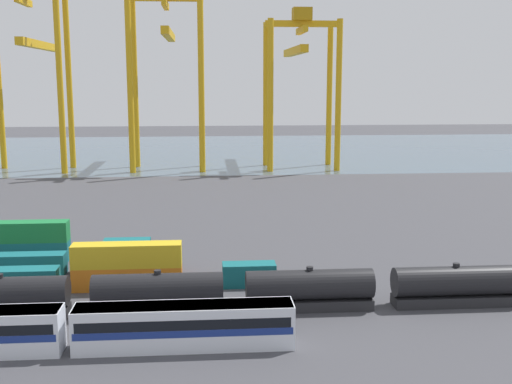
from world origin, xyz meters
TOP-DOWN VIEW (x-y plane):
  - ground_plane at (0.00, 40.00)m, footprint 420.00×420.00m
  - harbour_water at (0.00, 135.16)m, footprint 400.00×110.00m
  - passenger_train at (-0.35, -20.51)m, footprint 39.08×3.14m
  - freight_tank_row at (22.05, -12.05)m, footprint 74.07×3.04m
  - shipping_container_3 at (-10.85, -3.99)m, footprint 12.10×2.44m
  - shipping_container_4 at (2.79, -3.99)m, footprint 12.10×2.44m
  - shipping_container_5 at (2.79, -3.99)m, footprint 12.10×2.44m
  - shipping_container_6 at (16.44, -3.99)m, footprint 6.04×2.44m
  - shipping_container_10 at (-11.38, 2.12)m, footprint 12.10×2.44m
  - shipping_container_11 at (1.65, 2.12)m, footprint 12.10×2.44m
  - shipping_container_16 at (-12.20, 8.23)m, footprint 12.10×2.44m
  - shipping_container_17 at (-12.20, 8.23)m, footprint 12.10×2.44m
  - shipping_container_18 at (1.28, 8.23)m, footprint 6.04×2.44m
  - gantry_crane_west at (-32.50, 96.21)m, footprint 19.48×41.29m
  - gantry_crane_central at (2.14, 95.25)m, footprint 19.09×35.59m
  - gantry_crane_east at (36.77, 95.57)m, footprint 18.90×36.50m

SIDE VIEW (x-z plane):
  - ground_plane at x=0.00m, z-range 0.00..0.00m
  - harbour_water at x=0.00m, z-range 0.00..0.01m
  - shipping_container_3 at x=-10.85m, z-range 0.00..2.60m
  - shipping_container_4 at x=2.79m, z-range 0.00..2.60m
  - shipping_container_6 at x=16.44m, z-range 0.00..2.60m
  - shipping_container_10 at x=-11.38m, z-range 0.00..2.60m
  - shipping_container_11 at x=1.65m, z-range 0.00..2.60m
  - shipping_container_16 at x=-12.20m, z-range 0.00..2.60m
  - shipping_container_18 at x=1.28m, z-range 0.00..2.60m
  - passenger_train at x=-0.35m, z-range 0.19..4.09m
  - freight_tank_row at x=22.05m, z-range -0.10..4.40m
  - shipping_container_5 at x=2.79m, z-range 2.60..5.20m
  - shipping_container_17 at x=-12.20m, z-range 2.60..5.20m
  - gantry_crane_east at x=36.77m, z-range 5.03..46.26m
  - gantry_crane_west at x=-32.50m, z-range 4.79..52.50m
  - gantry_crane_central at x=2.14m, z-range 5.28..52.54m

